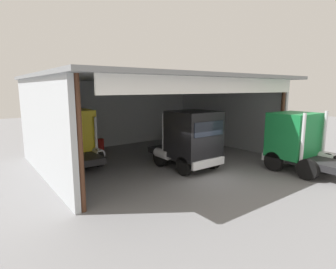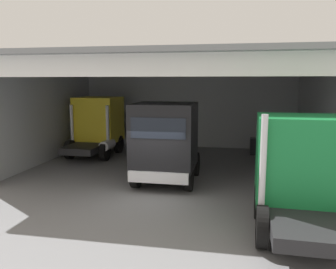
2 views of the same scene
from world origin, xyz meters
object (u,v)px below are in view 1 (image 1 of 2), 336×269
Objects in this scene: truck_black_center_left_bay at (190,138)px; tool_cart at (174,137)px; truck_green_center_right_bay at (297,140)px; truck_yellow_center_bay at (74,136)px; oil_drum at (100,145)px.

tool_cart is at bearing -121.30° from truck_black_center_left_bay.
tool_cart is at bearing 94.82° from truck_green_center_right_bay.
truck_green_center_right_bay is at bearing -40.87° from truck_yellow_center_bay.
oil_drum is at bearing 44.73° from truck_yellow_center_bay.
truck_yellow_center_bay is 13.63m from truck_green_center_right_bay.
truck_yellow_center_bay reaches higher than oil_drum.
truck_green_center_right_bay reaches higher than truck_yellow_center_bay.
oil_drum is at bearing 123.15° from truck_green_center_right_bay.
truck_black_center_left_bay reaches higher than truck_yellow_center_bay.
truck_green_center_right_bay is (4.89, -3.92, -0.07)m from truck_black_center_left_bay.
truck_yellow_center_bay is at bearing -169.04° from tool_cart.
oil_drum is (-2.36, 7.94, -1.42)m from truck_black_center_left_bay.
truck_yellow_center_bay is 5.19× the size of oil_drum.
truck_black_center_left_bay is at bearing -43.75° from truck_yellow_center_bay.
truck_yellow_center_bay is 4.19m from oil_drum.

